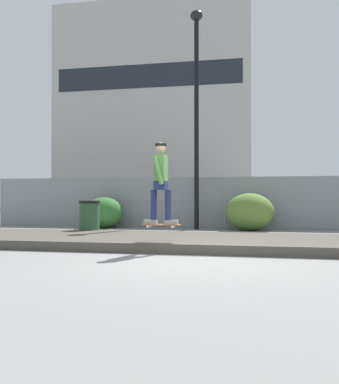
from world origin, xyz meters
The scene contains 11 objects.
ground_plane centered at (0.00, 0.00, 0.00)m, with size 120.00×120.00×0.00m, color slate.
gravel_berm centered at (0.00, 2.26, 0.10)m, with size 15.95×3.09×0.21m, color #4C473F.
skateboard centered at (-0.89, 1.07, 0.56)m, with size 0.80×0.22×0.07m.
skater centered at (-0.89, 1.07, 1.53)m, with size 0.72×0.59×1.69m.
chain_fence centered at (0.00, 7.78, 0.93)m, with size 17.84×0.06×1.85m.
street_lamp centered at (-0.96, 7.20, 4.70)m, with size 0.44×0.44×7.67m.
parked_car_near centered at (-3.26, 10.63, 0.84)m, with size 4.46×2.06×1.66m.
library_building centered at (-10.02, 42.39, 11.15)m, with size 21.67×13.32×22.31m.
shrub_left centered at (-4.34, 7.12, 0.56)m, with size 1.44×1.18×1.11m.
shrub_center centered at (0.86, 7.00, 0.63)m, with size 1.62×1.33×1.25m.
trash_bin centered at (-3.56, 3.82, 0.52)m, with size 0.59×0.59×1.03m.
Camera 1 is at (1.00, -7.53, 1.16)m, focal length 39.77 mm.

